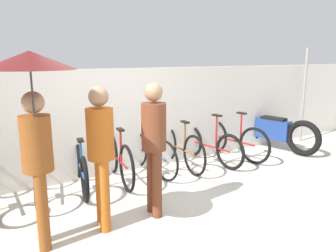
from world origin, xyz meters
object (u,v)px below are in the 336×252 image
object	(u,v)px
parked_bicycle_3	(81,167)
motorcycle	(273,131)
parked_bicycle_6	(180,147)
pedestrian_leading	(33,105)
parked_bicycle_4	(118,159)
parked_bicycle_5	(150,153)
parked_bicycle_2	(39,175)
pedestrian_center	(101,147)
pedestrian_trailing	(154,139)
parked_bicycle_8	(233,140)
parked_bicycle_7	(209,145)

from	to	relation	value
parked_bicycle_3	motorcycle	bearing A→B (deg)	-79.36
parked_bicycle_6	pedestrian_leading	xyz separation A→B (m)	(-2.78, -1.52, 1.22)
parked_bicycle_4	pedestrian_leading	xyz separation A→B (m)	(-1.50, -1.46, 1.21)
parked_bicycle_3	parked_bicycle_5	size ratio (longest dim) A/B	1.03
parked_bicycle_4	parked_bicycle_2	bearing A→B (deg)	97.61
parked_bicycle_6	motorcycle	distance (m)	2.49
pedestrian_leading	pedestrian_center	size ratio (longest dim) A/B	1.22
parked_bicycle_2	pedestrian_trailing	xyz separation A→B (m)	(1.21, -1.37, 0.68)
parked_bicycle_8	pedestrian_center	distance (m)	3.66
parked_bicycle_4	pedestrian_center	size ratio (longest dim) A/B	0.97
pedestrian_leading	parked_bicycle_8	bearing A→B (deg)	-152.62
parked_bicycle_8	pedestrian_center	size ratio (longest dim) A/B	1.03
parked_bicycle_2	parked_bicycle_8	size ratio (longest dim) A/B	0.89
pedestrian_trailing	motorcycle	size ratio (longest dim) A/B	0.81
parked_bicycle_2	parked_bicycle_7	size ratio (longest dim) A/B	0.91
pedestrian_leading	parked_bicycle_4	bearing A→B (deg)	-128.01
parked_bicycle_2	pedestrian_trailing	bearing A→B (deg)	-125.62
parked_bicycle_4	parked_bicycle_5	size ratio (longest dim) A/B	1.02
parked_bicycle_8	pedestrian_trailing	xyz separation A→B (m)	(-2.63, -1.35, 0.65)
parked_bicycle_2	pedestrian_center	bearing A→B (deg)	-146.89
pedestrian_trailing	parked_bicycle_7	bearing A→B (deg)	-140.48
parked_bicycle_3	parked_bicycle_4	world-z (taller)	parked_bicycle_4
parked_bicycle_8	pedestrian_leading	bearing A→B (deg)	101.71
parked_bicycle_7	motorcycle	distance (m)	1.85
parked_bicycle_2	parked_bicycle_3	world-z (taller)	parked_bicycle_3
parked_bicycle_4	pedestrian_center	world-z (taller)	pedestrian_center
parked_bicycle_5	pedestrian_leading	distance (m)	2.90
parked_bicycle_2	pedestrian_center	xyz separation A→B (m)	(0.50, -1.35, 0.67)
parked_bicycle_8	parked_bicycle_4	bearing A→B (deg)	81.79
parked_bicycle_3	parked_bicycle_6	distance (m)	1.92
parked_bicycle_7	parked_bicycle_8	size ratio (longest dim) A/B	0.98
parked_bicycle_8	pedestrian_trailing	size ratio (longest dim) A/B	1.02
parked_bicycle_8	motorcycle	world-z (taller)	parked_bicycle_8
pedestrian_leading	motorcycle	world-z (taller)	pedestrian_leading
parked_bicycle_4	parked_bicycle_3	bearing A→B (deg)	95.68
parked_bicycle_6	parked_bicycle_3	bearing A→B (deg)	95.38
parked_bicycle_7	parked_bicycle_8	xyz separation A→B (m)	(0.64, -0.00, 0.02)
parked_bicycle_4	parked_bicycle_8	xyz separation A→B (m)	(2.56, -0.01, -0.01)
parked_bicycle_8	pedestrian_trailing	bearing A→B (deg)	109.24
parked_bicycle_8	pedestrian_trailing	world-z (taller)	pedestrian_trailing
parked_bicycle_7	pedestrian_trailing	xyz separation A→B (m)	(-1.99, -1.35, 0.68)
parked_bicycle_3	motorcycle	xyz separation A→B (m)	(4.41, -0.03, 0.07)
parked_bicycle_3	parked_bicycle_4	xyz separation A→B (m)	(0.64, -0.02, 0.04)
pedestrian_leading	motorcycle	bearing A→B (deg)	-156.83
parked_bicycle_5	parked_bicycle_6	distance (m)	0.64
parked_bicycle_8	parked_bicycle_6	bearing A→B (deg)	78.61
parked_bicycle_3	pedestrian_leading	size ratio (longest dim) A/B	0.80
parked_bicycle_7	parked_bicycle_3	bearing A→B (deg)	81.56
parked_bicycle_7	parked_bicycle_8	distance (m)	0.64
pedestrian_trailing	parked_bicycle_5	bearing A→B (deg)	-110.97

